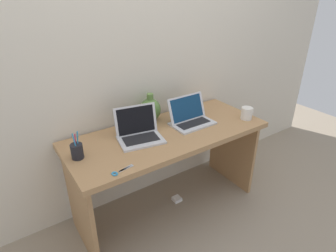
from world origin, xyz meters
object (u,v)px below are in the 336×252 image
Objects in this scene: laptop_left at (138,130)px; pen_cup at (77,151)px; laptop_right at (190,116)px; coffee_mug at (247,113)px; green_vase at (150,109)px; power_brick at (177,199)px; scissors at (119,172)px.

pen_cup is (-0.44, -0.02, -0.01)m from laptop_left.
laptop_left is 1.02× the size of laptop_right.
coffee_mug is (0.43, -0.20, -0.01)m from laptop_right.
green_vase is 1.73× the size of coffee_mug.
laptop_left is 0.30m from green_vase.
pen_cup reaches higher than coffee_mug.
coffee_mug is 1.85× the size of power_brick.
laptop_right is at bearing 21.30° from scissors.
laptop_left reaches higher than coffee_mug.
scissors is (-0.29, -0.30, -0.06)m from laptop_left.
green_vase reaches higher than laptop_right.
coffee_mug is at bearing -32.11° from green_vase.
laptop_right is (0.45, -0.01, -0.00)m from laptop_left.
green_vase is (-0.23, 0.21, 0.04)m from laptop_right.
scissors is at bearing -156.26° from power_brick.
laptop_left is 1.51× the size of green_vase.
laptop_left reaches higher than laptop_right.
power_brick is (0.77, -0.01, -0.76)m from pen_cup.
laptop_right is 4.73× the size of power_brick.
laptop_right reaches higher than coffee_mug.
coffee_mug is at bearing -18.36° from power_brick.
laptop_left reaches higher than scissors.
laptop_right is 0.89m from pen_cup.
laptop_left is 0.45m from laptop_right.
power_brick is (-0.12, -0.02, -0.76)m from laptop_right.
green_vase reaches higher than power_brick.
laptop_right is at bearing 155.07° from coffee_mug.
laptop_right reaches higher than scissors.
green_vase is at bearing 42.89° from laptop_left.
green_vase is 0.72m from scissors.
scissors is (-0.51, -0.50, -0.09)m from green_vase.
coffee_mug is 0.69× the size of pen_cup.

